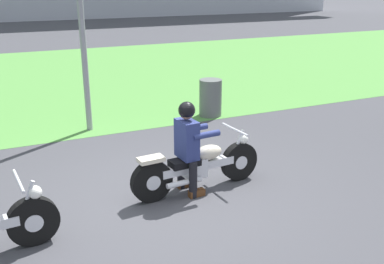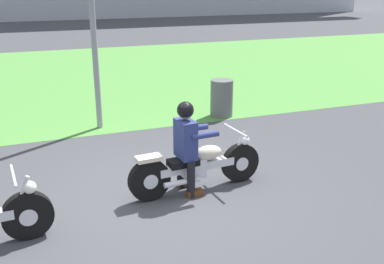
{
  "view_description": "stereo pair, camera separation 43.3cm",
  "coord_description": "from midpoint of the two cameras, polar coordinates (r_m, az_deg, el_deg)",
  "views": [
    {
      "loc": [
        -2.02,
        -5.48,
        3.0
      ],
      "look_at": [
        0.6,
        0.2,
        0.85
      ],
      "focal_mm": 41.94,
      "sensor_mm": 36.0,
      "label": 1
    },
    {
      "loc": [
        -1.62,
        -5.65,
        3.0
      ],
      "look_at": [
        0.6,
        0.2,
        0.85
      ],
      "focal_mm": 41.94,
      "sensor_mm": 36.0,
      "label": 2
    }
  ],
  "objects": [
    {
      "name": "motorcycle_lead",
      "position": [
        6.61,
        -1.09,
        -4.4
      ],
      "size": [
        2.1,
        0.66,
        0.86
      ],
      "rotation": [
        0.0,
        0.0,
        0.08
      ],
      "color": "black",
      "rests_on": "ground"
    },
    {
      "name": "rider_lead",
      "position": [
        6.38,
        -2.46,
        -1.16
      ],
      "size": [
        0.57,
        0.49,
        1.38
      ],
      "rotation": [
        0.0,
        0.0,
        0.08
      ],
      "color": "black",
      "rests_on": "ground"
    },
    {
      "name": "trash_can",
      "position": [
        10.23,
        1.15,
        4.36
      ],
      "size": [
        0.51,
        0.51,
        0.84
      ],
      "primitive_type": "cylinder",
      "color": "#595E5B",
      "rests_on": "ground"
    },
    {
      "name": "grass_verge",
      "position": [
        14.98,
        -17.36,
        6.57
      ],
      "size": [
        60.0,
        12.0,
        0.01
      ],
      "primitive_type": "cube",
      "color": "#549342",
      "rests_on": "ground"
    },
    {
      "name": "ground",
      "position": [
        6.58,
        -5.97,
        -8.27
      ],
      "size": [
        120.0,
        120.0,
        0.0
      ],
      "primitive_type": "plane",
      "color": "#424247"
    }
  ]
}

